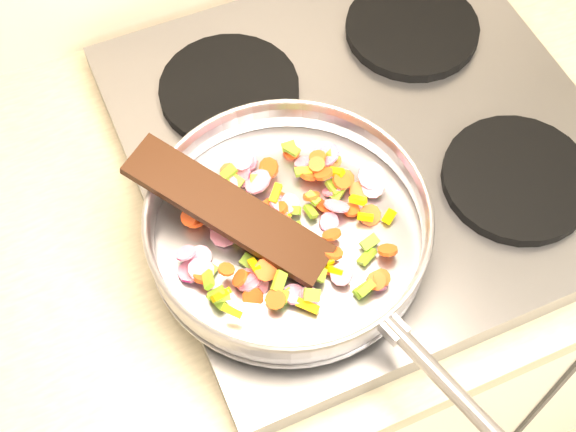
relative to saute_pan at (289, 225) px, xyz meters
name	(u,v)px	position (x,y,z in m)	size (l,w,h in m)	color
cooktop	(366,145)	(0.16, 0.11, -0.07)	(0.60, 0.60, 0.04)	#939399
grate_fl	(315,257)	(0.02, -0.03, -0.04)	(0.19, 0.19, 0.02)	black
grate_fr	(517,179)	(0.30, -0.03, -0.04)	(0.19, 0.19, 0.02)	black
grate_bl	(229,90)	(0.02, 0.25, -0.04)	(0.19, 0.19, 0.02)	black
grate_br	(412,28)	(0.30, 0.25, -0.04)	(0.19, 0.19, 0.02)	black
saute_pan	(289,225)	(0.00, 0.00, 0.00)	(0.37, 0.53, 0.06)	#9E9EA5
vegetable_heap	(283,223)	(0.00, 0.01, -0.01)	(0.29, 0.24, 0.05)	#F54A18
wooden_spatula	(228,210)	(-0.06, 0.04, 0.02)	(0.26, 0.06, 0.01)	black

